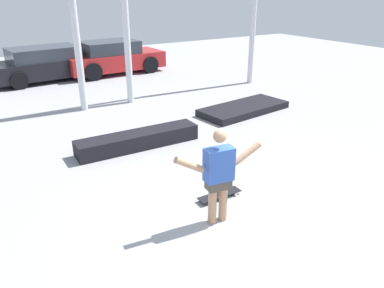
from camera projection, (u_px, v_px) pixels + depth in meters
ground_plane at (259, 212)px, 6.12m from camera, size 36.00×36.00×0.00m
skateboarder at (219, 173)px, 5.57m from camera, size 1.42×0.29×1.53m
skateboard at (220, 195)px, 6.50m from camera, size 0.81×0.25×0.08m
grind_box at (139, 140)px, 8.51m from camera, size 2.84×0.62×0.36m
manual_pad at (244, 109)px, 10.94m from camera, size 2.85×1.46×0.20m
parked_car_black at (49, 64)px, 14.47m from camera, size 4.66×2.15×1.28m
parked_car_red at (113, 58)px, 15.58m from camera, size 4.11×2.03×1.34m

